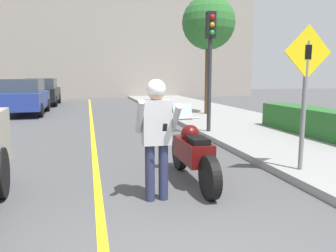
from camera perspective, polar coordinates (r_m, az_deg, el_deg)
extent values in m
cube|color=gray|center=(8.55, 26.78, -4.00)|extent=(4.40, 44.00, 0.14)
cube|color=yellow|center=(8.51, -12.78, -3.79)|extent=(0.12, 36.00, 0.01)
cube|color=gray|center=(28.49, -12.67, 14.71)|extent=(28.00, 1.20, 9.82)
cylinder|color=black|center=(4.92, 7.29, -8.92)|extent=(0.14, 0.65, 0.65)
cylinder|color=black|center=(6.43, 2.02, -4.66)|extent=(0.14, 0.65, 0.65)
cube|color=#510C0C|center=(5.61, 4.32, -4.25)|extent=(0.40, 1.13, 0.36)
sphere|color=#510C0C|center=(5.71, 3.87, -1.37)|extent=(0.32, 0.32, 0.32)
cube|color=black|center=(5.33, 5.20, -2.54)|extent=(0.28, 0.48, 0.10)
cylinder|color=silver|center=(6.06, 2.72, 1.34)|extent=(0.62, 0.03, 0.03)
cube|color=silver|center=(6.12, 2.53, 2.54)|extent=(0.36, 0.12, 0.31)
cylinder|color=#282D4C|center=(4.80, -3.17, -8.16)|extent=(0.14, 0.14, 0.84)
cylinder|color=#282D4C|center=(4.84, -0.83, -8.01)|extent=(0.14, 0.14, 0.84)
cube|color=#B7B7BC|center=(4.66, -2.04, 0.63)|extent=(0.40, 0.22, 0.64)
cylinder|color=#B7B7BC|center=(4.51, -4.90, 1.56)|extent=(0.09, 0.39, 0.50)
cylinder|color=#B7B7BC|center=(4.60, 1.31, 1.32)|extent=(0.09, 0.45, 0.45)
sphere|color=tan|center=(4.62, -2.07, 5.84)|extent=(0.23, 0.23, 0.23)
sphere|color=white|center=(4.62, -2.07, 6.49)|extent=(0.27, 0.27, 0.27)
cube|color=black|center=(4.41, -0.54, -0.25)|extent=(0.06, 0.05, 0.11)
cylinder|color=slate|center=(6.23, 22.56, 3.10)|extent=(0.08, 0.08, 2.27)
cube|color=yellow|center=(6.20, 23.19, 11.76)|extent=(0.91, 0.02, 0.91)
cube|color=black|center=(6.19, 23.27, 11.76)|extent=(0.12, 0.01, 0.24)
cylinder|color=#2D2D30|center=(9.96, 7.26, 9.13)|extent=(0.12, 0.12, 3.52)
cube|color=black|center=(10.05, 7.45, 17.00)|extent=(0.26, 0.22, 0.76)
sphere|color=red|center=(9.98, 7.74, 18.34)|extent=(0.14, 0.14, 0.14)
sphere|color=gold|center=(9.94, 7.71, 17.09)|extent=(0.14, 0.14, 0.14)
sphere|color=green|center=(9.91, 7.69, 15.84)|extent=(0.14, 0.14, 0.14)
cube|color=#286028|center=(10.18, 24.66, 0.60)|extent=(0.90, 4.51, 0.76)
cylinder|color=brown|center=(14.73, 6.91, 8.25)|extent=(0.24, 0.24, 3.15)
sphere|color=#2D6B2D|center=(14.91, 7.08, 17.44)|extent=(2.30, 2.30, 2.30)
cylinder|color=black|center=(18.39, -25.43, 3.19)|extent=(0.22, 0.64, 0.64)
cylinder|color=black|center=(18.13, -20.30, 3.42)|extent=(0.22, 0.64, 0.64)
cylinder|color=black|center=(15.55, -21.36, 2.58)|extent=(0.22, 0.64, 0.64)
cube|color=navy|center=(16.93, -23.64, 4.19)|extent=(1.80, 4.20, 0.76)
cube|color=#38424C|center=(16.74, -23.88, 6.46)|extent=(1.58, 2.18, 0.60)
cylinder|color=black|center=(23.53, -22.51, 4.38)|extent=(0.22, 0.64, 0.64)
cylinder|color=black|center=(23.33, -18.48, 4.56)|extent=(0.22, 0.64, 0.64)
cylinder|color=black|center=(20.96, -23.57, 3.87)|extent=(0.22, 0.64, 0.64)
cylinder|color=black|center=(20.74, -19.05, 4.08)|extent=(0.22, 0.64, 0.64)
cube|color=black|center=(22.10, -20.94, 5.22)|extent=(1.80, 4.20, 0.76)
cube|color=#38424C|center=(21.91, -21.09, 6.97)|extent=(1.58, 2.18, 0.60)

